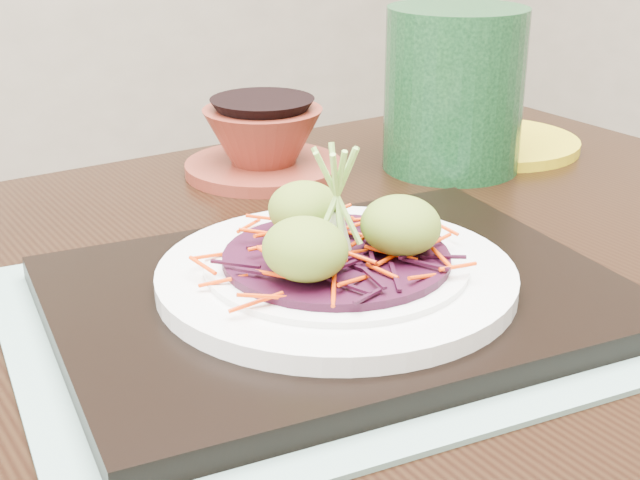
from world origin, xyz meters
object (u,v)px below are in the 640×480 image
white_plate (336,274)px  yellow_plate (494,143)px  green_jar (454,90)px  serving_tray (336,296)px  terracotta_bowl_set (263,145)px  dining_table (280,409)px

white_plate → yellow_plate: bearing=32.9°
yellow_plate → green_jar: 0.12m
serving_tray → white_plate: size_ratio=1.54×
serving_tray → white_plate: 0.02m
serving_tray → terracotta_bowl_set: size_ratio=2.21×
green_jar → dining_table: bearing=-150.9°
terracotta_bowl_set → yellow_plate: size_ratio=0.91×
yellow_plate → green_jar: green_jar is taller
dining_table → green_jar: (0.30, 0.17, 0.17)m
dining_table → serving_tray: serving_tray is taller
dining_table → green_jar: size_ratio=6.99×
dining_table → white_plate: size_ratio=4.65×
serving_tray → green_jar: bearing=44.5°
white_plate → yellow_plate: (0.37, 0.24, -0.02)m
green_jar → yellow_plate: bearing=18.1°
dining_table → terracotta_bowl_set: size_ratio=6.67×
yellow_plate → serving_tray: bearing=-147.1°
serving_tray → terracotta_bowl_set: 0.31m
white_plate → green_jar: green_jar is taller
green_jar → serving_tray: bearing=-143.2°
serving_tray → white_plate: white_plate is taller
terracotta_bowl_set → yellow_plate: 0.26m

